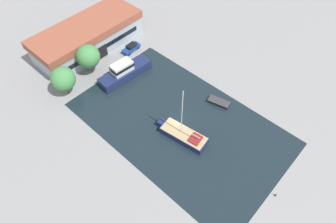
% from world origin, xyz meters
% --- Properties ---
extents(ground_plane, '(440.00, 440.00, 0.00)m').
position_xyz_m(ground_plane, '(0.00, 0.00, 0.00)').
color(ground_plane, gray).
extents(water_canal, '(24.05, 39.54, 0.01)m').
position_xyz_m(water_canal, '(0.00, 0.00, 0.00)').
color(water_canal, black).
rests_on(water_canal, ground).
extents(warehouse_building, '(25.26, 10.24, 6.12)m').
position_xyz_m(warehouse_building, '(2.48, 30.06, 3.10)').
color(warehouse_building, '#99A8B2').
rests_on(warehouse_building, ground).
extents(quay_tree_near_building, '(4.89, 4.89, 7.01)m').
position_xyz_m(quay_tree_near_building, '(-2.53, 22.92, 4.56)').
color(quay_tree_near_building, brown).
rests_on(quay_tree_near_building, ground).
extents(quay_tree_by_water, '(4.82, 4.82, 6.51)m').
position_xyz_m(quay_tree_by_water, '(-9.65, 21.70, 4.10)').
color(quay_tree_by_water, brown).
rests_on(quay_tree_by_water, ground).
extents(parked_car, '(4.68, 1.99, 1.70)m').
position_xyz_m(parked_car, '(8.24, 22.11, 0.85)').
color(parked_car, navy).
rests_on(parked_car, ground).
extents(sailboat_moored, '(4.35, 10.06, 11.88)m').
position_xyz_m(sailboat_moored, '(-2.00, -2.51, 0.77)').
color(sailboat_moored, '#19234C').
rests_on(sailboat_moored, water_canal).
extents(motor_cruiser, '(12.26, 4.40, 3.92)m').
position_xyz_m(motor_cruiser, '(1.47, 16.86, 1.42)').
color(motor_cruiser, '#19234C').
rests_on(motor_cruiser, water_canal).
extents(small_dinghy, '(2.76, 4.56, 0.71)m').
position_xyz_m(small_dinghy, '(8.93, -2.44, 0.37)').
color(small_dinghy, '#23282D').
rests_on(small_dinghy, water_canal).
extents(mooring_bollard, '(0.23, 0.23, 0.55)m').
position_xyz_m(mooring_bollard, '(-0.54, -20.55, 0.29)').
color(mooring_bollard, black).
rests_on(mooring_bollard, ground).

